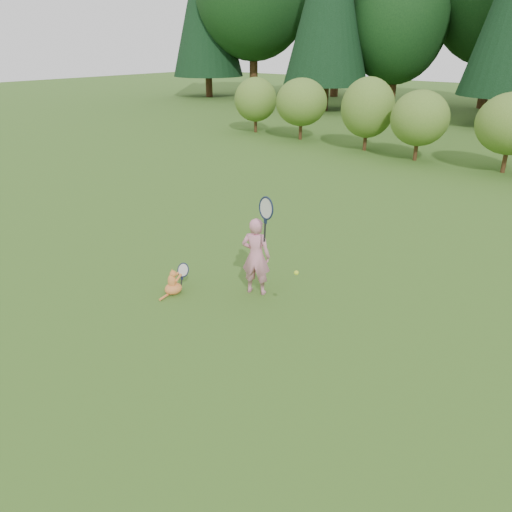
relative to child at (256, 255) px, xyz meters
The scene contains 5 objects.
ground 1.11m from the child, 101.89° to the right, with size 100.00×100.00×0.00m, color #1E4914.
shrub_row 12.18m from the child, 90.83° to the left, with size 28.00×3.00×2.80m, color #456B21, non-canonical shape.
child is the anchor object (origin of this frame).
cat 1.49m from the child, 140.03° to the right, with size 0.37×0.66×0.58m.
tennis_ball 1.44m from the child, 27.59° to the right, with size 0.07×0.07×0.07m.
Camera 1 is at (4.96, -5.06, 3.97)m, focal length 35.00 mm.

